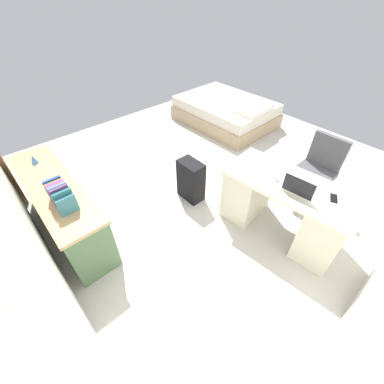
% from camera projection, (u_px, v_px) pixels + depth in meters
% --- Properties ---
extents(ground_plane, '(5.82, 5.82, 0.00)m').
position_uv_depth(ground_plane, '(212.00, 180.00, 3.92)').
color(ground_plane, beige).
extents(desk, '(1.50, 0.81, 0.75)m').
position_uv_depth(desk, '(283.00, 207.00, 2.92)').
color(desk, beige).
rests_on(desk, ground_plane).
extents(office_chair, '(0.52, 0.52, 0.94)m').
position_uv_depth(office_chair, '(314.00, 175.00, 3.33)').
color(office_chair, black).
rests_on(office_chair, ground_plane).
extents(credenza, '(1.80, 0.48, 0.72)m').
position_uv_depth(credenza, '(63.00, 208.00, 2.94)').
color(credenza, '#4C6B47').
rests_on(credenza, ground_plane).
extents(bed, '(1.93, 1.43, 0.58)m').
position_uv_depth(bed, '(226.00, 112.00, 5.21)').
color(bed, tan).
rests_on(bed, ground_plane).
extents(suitcase_black, '(0.36, 0.22, 0.59)m').
position_uv_depth(suitcase_black, '(191.00, 181.00, 3.43)').
color(suitcase_black, black).
rests_on(suitcase_black, ground_plane).
extents(laptop, '(0.33, 0.25, 0.21)m').
position_uv_depth(laptop, '(299.00, 189.00, 2.54)').
color(laptop, silver).
rests_on(laptop, desk).
extents(computer_mouse, '(0.07, 0.11, 0.03)m').
position_uv_depth(computer_mouse, '(277.00, 179.00, 2.72)').
color(computer_mouse, white).
rests_on(computer_mouse, desk).
extents(cell_phone_near_laptop, '(0.12, 0.15, 0.01)m').
position_uv_depth(cell_phone_near_laptop, '(334.00, 198.00, 2.50)').
color(cell_phone_near_laptop, black).
rests_on(cell_phone_near_laptop, desk).
extents(book_row, '(0.35, 0.17, 0.24)m').
position_uv_depth(book_row, '(61.00, 196.00, 2.41)').
color(book_row, teal).
rests_on(book_row, credenza).
extents(figurine_small, '(0.08, 0.08, 0.11)m').
position_uv_depth(figurine_small, '(33.00, 159.00, 2.96)').
color(figurine_small, '#4C7FBF').
rests_on(figurine_small, credenza).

